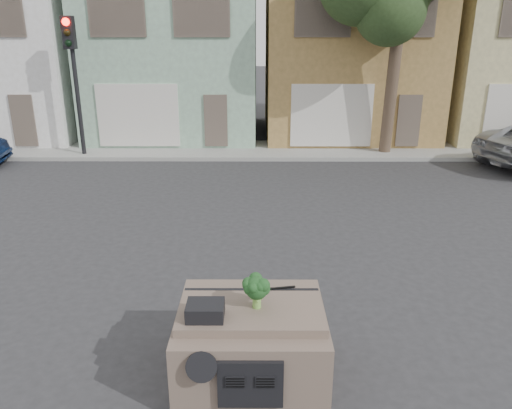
{
  "coord_description": "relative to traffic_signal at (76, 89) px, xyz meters",
  "views": [
    {
      "loc": [
        0.08,
        -8.89,
        4.6
      ],
      "look_at": [
        0.05,
        0.5,
        1.3
      ],
      "focal_mm": 35.0,
      "sensor_mm": 36.0,
      "label": 1
    }
  ],
  "objects": [
    {
      "name": "townhouse_tan",
      "position": [
        10.5,
        5.0,
        1.23
      ],
      "size": [
        7.2,
        8.2,
        7.55
      ],
      "primitive_type": "cube",
      "color": "#9E7B43",
      "rests_on": "ground"
    },
    {
      "name": "sidewalk",
      "position": [
        6.5,
        1.0,
        -2.47
      ],
      "size": [
        40.0,
        3.0,
        0.15
      ],
      "primitive_type": "cube",
      "color": "gray",
      "rests_on": "ground"
    },
    {
      "name": "ground_plane",
      "position": [
        6.5,
        -9.5,
        -2.55
      ],
      "size": [
        120.0,
        120.0,
        0.0
      ],
      "primitive_type": "plane",
      "color": "#303033",
      "rests_on": "ground"
    },
    {
      "name": "wiper_arm",
      "position": [
        6.78,
        -12.12,
        -1.42
      ],
      "size": [
        0.69,
        0.15,
        0.02
      ],
      "primitive_type": "cube",
      "rotation": [
        0.0,
        0.0,
        0.17
      ],
      "color": "black",
      "rests_on": "car_dashboard"
    },
    {
      "name": "townhouse_white",
      "position": [
        -4.5,
        5.0,
        1.23
      ],
      "size": [
        7.2,
        8.2,
        7.55
      ],
      "primitive_type": "cube",
      "color": "white",
      "rests_on": "ground"
    },
    {
      "name": "instrument_hump",
      "position": [
        5.92,
        -12.85,
        -1.33
      ],
      "size": [
        0.48,
        0.38,
        0.2
      ],
      "primitive_type": "cube",
      "color": "black",
      "rests_on": "car_dashboard"
    },
    {
      "name": "broccoli",
      "position": [
        6.58,
        -12.6,
        -1.2
      ],
      "size": [
        0.52,
        0.52,
        0.45
      ],
      "primitive_type": "cube",
      "rotation": [
        0.0,
        0.0,
        2.51
      ],
      "color": "#183B18",
      "rests_on": "car_dashboard"
    },
    {
      "name": "traffic_signal",
      "position": [
        0.0,
        0.0,
        0.0
      ],
      "size": [
        0.4,
        0.4,
        5.1
      ],
      "primitive_type": "cube",
      "color": "black",
      "rests_on": "ground"
    },
    {
      "name": "townhouse_beige",
      "position": [
        18.0,
        5.0,
        1.23
      ],
      "size": [
        7.2,
        8.2,
        7.55
      ],
      "primitive_type": "cube",
      "color": "#C7BC84",
      "rests_on": "ground"
    },
    {
      "name": "car_dashboard",
      "position": [
        6.5,
        -12.5,
        -1.99
      ],
      "size": [
        2.0,
        1.8,
        1.12
      ],
      "primitive_type": "cube",
      "color": "#6C5A4D",
      "rests_on": "ground"
    },
    {
      "name": "townhouse_mint",
      "position": [
        3.0,
        5.0,
        1.23
      ],
      "size": [
        7.2,
        8.2,
        7.55
      ],
      "primitive_type": "cube",
      "color": "#8DB398",
      "rests_on": "ground"
    },
    {
      "name": "tree_near",
      "position": [
        11.5,
        0.3,
        1.7
      ],
      "size": [
        4.4,
        4.0,
        8.5
      ],
      "primitive_type": "cube",
      "color": "#2A401E",
      "rests_on": "ground"
    }
  ]
}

